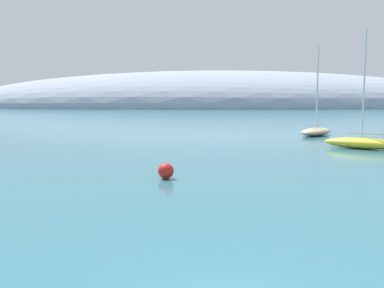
% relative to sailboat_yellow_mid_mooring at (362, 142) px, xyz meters
% --- Properties ---
extents(distant_ridge, '(257.06, 87.09, 34.62)m').
position_rel_sailboat_yellow_mid_mooring_xyz_m(distant_ridge, '(1.73, 169.60, -0.55)').
color(distant_ridge, '#8E99AD').
rests_on(distant_ridge, ground).
extents(sailboat_yellow_mid_mooring, '(6.01, 5.02, 9.77)m').
position_rel_sailboat_yellow_mid_mooring_xyz_m(sailboat_yellow_mid_mooring, '(0.00, 0.00, 0.00)').
color(sailboat_yellow_mid_mooring, yellow).
rests_on(sailboat_yellow_mid_mooring, water).
extents(sailboat_sand_outer_mooring, '(5.55, 5.77, 10.01)m').
position_rel_sailboat_yellow_mid_mooring_xyz_m(sailboat_sand_outer_mooring, '(-0.03, 12.68, 0.02)').
color(sailboat_sand_outer_mooring, '#C6B284').
rests_on(sailboat_sand_outer_mooring, water).
extents(mooring_buoy_red, '(0.83, 0.83, 0.83)m').
position_rel_sailboat_yellow_mid_mooring_xyz_m(mooring_buoy_red, '(-15.64, -13.23, -0.14)').
color(mooring_buoy_red, red).
rests_on(mooring_buoy_red, water).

